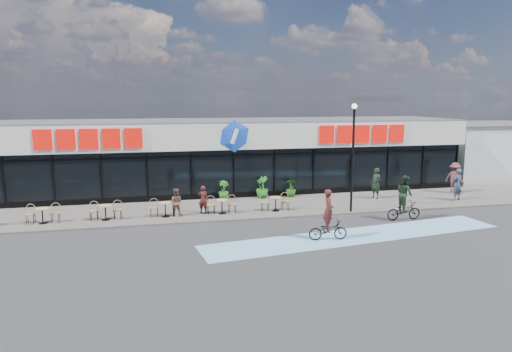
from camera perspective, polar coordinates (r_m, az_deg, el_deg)
The scene contains 21 objects.
ground at distance 20.77m, azimuth 0.55°, elevation -7.00°, with size 120.00×120.00×0.00m, color #28282B.
sidewalk at distance 25.01m, azimuth -1.79°, elevation -4.01°, with size 44.00×5.00×0.10m, color #5D5852.
bike_lane at distance 20.67m, azimuth 12.47°, elevation -7.29°, with size 14.00×2.20×0.01m, color #68A6C4.
building at distance 29.87m, azimuth -3.76°, elevation 2.68°, with size 30.60×6.57×4.75m.
neighbour_building at distance 39.54m, azimuth 26.83°, elevation 2.96°, with size 9.20×7.20×4.11m.
lamp_post at distance 23.98m, azimuth 12.03°, elevation 3.33°, with size 0.28×0.28×5.61m.
bistro_set_1 at distance 23.98m, azimuth -25.10°, elevation -4.28°, with size 1.54×0.62×0.90m.
bistro_set_2 at distance 23.51m, azimuth -18.27°, elevation -4.11°, with size 1.54×0.62×0.90m.
bistro_set_3 at distance 23.38m, azimuth -11.28°, elevation -3.88°, with size 1.54×0.62×0.90m.
bistro_set_4 at distance 23.60m, azimuth -4.31°, elevation -3.59°, with size 1.54×0.62×0.90m.
bistro_set_5 at distance 24.16m, azimuth 2.42°, elevation -3.26°, with size 1.54×0.62×0.90m.
potted_plant_left at distance 26.91m, azimuth -4.07°, elevation -1.75°, with size 0.61×0.61×1.09m, color #225F1B.
potted_plant_mid at distance 27.58m, azimuth 4.40°, elevation -1.48°, with size 0.61×0.61×1.09m, color #1E4814.
potted_plant_right at distance 27.15m, azimuth 0.76°, elevation -1.40°, with size 0.73×0.73×1.29m, color #1D5F1B.
patron_left at distance 23.70m, azimuth -6.62°, elevation -2.92°, with size 0.53×0.35×1.44m, color #401716.
patron_right at distance 23.33m, azimuth -10.00°, elevation -3.25°, with size 0.68×0.53×1.40m, color brown.
pedestrian_a at distance 27.89m, azimuth 14.76°, elevation -0.88°, with size 0.66×0.44×1.82m, color black.
pedestrian_b at distance 31.22m, azimuth 23.57°, elevation -0.20°, with size 1.23×0.71×1.90m, color brown.
pedestrian_c at distance 29.00m, azimuth 23.85°, elevation -0.96°, with size 0.68×0.45×1.86m, color #303A4B.
cyclist_a at distance 19.65m, azimuth 9.00°, elevation -5.79°, with size 1.70×0.75×2.20m.
cyclist_b at distance 23.69m, azimuth 18.03°, elevation -3.11°, with size 1.79×0.88×2.25m.
Camera 1 is at (-4.51, -19.38, 5.94)m, focal length 32.00 mm.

